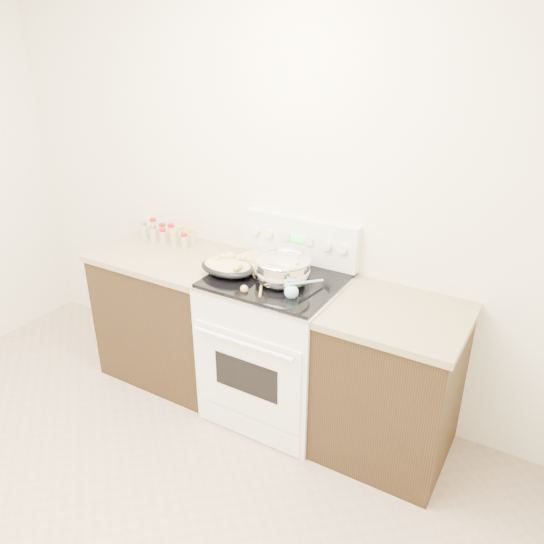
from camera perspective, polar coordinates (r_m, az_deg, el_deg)
The scene contains 9 objects.
counter_left at distance 3.75m, azimuth -10.53°, elevation -4.42°, with size 0.93×0.67×0.92m.
counter_right at distance 3.09m, azimuth 12.56°, elevation -11.62°, with size 0.73×0.67×0.92m.
kitchen_range at distance 3.31m, azimuth 0.49°, elevation -7.69°, with size 0.78×0.73×1.22m.
mixing_bowl at distance 3.00m, azimuth 1.12°, elevation 0.22°, with size 0.42×0.42×0.19m.
roasting_pan at distance 3.13m, azimuth -4.78°, elevation 0.63°, with size 0.36×0.26×0.11m.
baking_sheet at distance 3.21m, azimuth -1.22°, elevation 0.75°, with size 0.51×0.41×0.06m.
wooden_spoon at distance 2.95m, azimuth -2.29°, elevation -1.67°, with size 0.15×0.25×0.04m.
blue_ladle at distance 2.86m, azimuth 2.29°, elevation -2.02°, with size 0.13×0.26×0.10m.
spice_jars at distance 3.73m, azimuth -11.25°, elevation 4.09°, with size 0.40×0.15×0.13m.
Camera 1 is at (1.75, -0.99, 2.27)m, focal length 35.00 mm.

